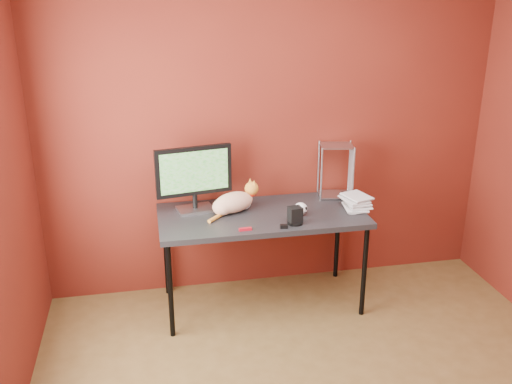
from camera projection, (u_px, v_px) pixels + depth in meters
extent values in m
cube|color=#591810|center=(271.00, 126.00, 4.34)|extent=(3.50, 0.02, 2.60)
cube|color=black|center=(262.00, 216.00, 4.16)|extent=(1.50, 0.70, 0.04)
cylinder|color=black|center=(170.00, 291.00, 3.89)|extent=(0.04, 0.04, 0.71)
cylinder|color=black|center=(364.00, 272.00, 4.14)|extent=(0.04, 0.04, 0.71)
cylinder|color=black|center=(166.00, 252.00, 4.44)|extent=(0.04, 0.04, 0.71)
cylinder|color=black|center=(337.00, 238.00, 4.70)|extent=(0.04, 0.04, 0.71)
cube|color=#A0A1A5|center=(195.00, 209.00, 4.21)|extent=(0.29, 0.22, 0.02)
cylinder|color=black|center=(195.00, 201.00, 4.18)|extent=(0.04, 0.04, 0.11)
cube|color=black|center=(194.00, 171.00, 4.10)|extent=(0.56, 0.13, 0.36)
cube|color=#134412|center=(194.00, 171.00, 4.10)|extent=(0.49, 0.09, 0.30)
ellipsoid|color=#CF662B|center=(234.00, 202.00, 4.15)|extent=(0.36, 0.28, 0.15)
ellipsoid|color=#CF662B|center=(223.00, 207.00, 4.11)|extent=(0.19, 0.19, 0.12)
sphere|color=white|center=(244.00, 203.00, 4.21)|extent=(0.10, 0.10, 0.10)
sphere|color=orange|center=(252.00, 189.00, 4.21)|extent=(0.10, 0.10, 0.10)
cone|color=orange|center=(254.00, 183.00, 4.18)|extent=(0.03, 0.03, 0.04)
cone|color=orange|center=(250.00, 181.00, 4.22)|extent=(0.03, 0.03, 0.04)
cylinder|color=red|center=(250.00, 194.00, 4.22)|extent=(0.08, 0.08, 0.01)
cylinder|color=orange|center=(216.00, 218.00, 4.04)|extent=(0.13, 0.14, 0.03)
ellipsoid|color=white|center=(301.00, 209.00, 4.11)|extent=(0.10, 0.10, 0.09)
ellipsoid|color=black|center=(300.00, 210.00, 4.06)|extent=(0.02, 0.01, 0.03)
ellipsoid|color=black|center=(305.00, 209.00, 4.07)|extent=(0.02, 0.01, 0.03)
cube|color=black|center=(302.00, 213.00, 4.07)|extent=(0.05, 0.02, 0.00)
cylinder|color=black|center=(295.00, 223.00, 3.97)|extent=(0.11, 0.11, 0.02)
cube|color=black|center=(295.00, 214.00, 3.95)|extent=(0.10, 0.09, 0.11)
imported|color=beige|center=(346.00, 195.00, 4.20)|extent=(0.19, 0.23, 0.22)
imported|color=beige|center=(348.00, 167.00, 4.13)|extent=(0.16, 0.22, 0.22)
imported|color=beige|center=(350.00, 138.00, 4.05)|extent=(0.18, 0.23, 0.22)
imported|color=beige|center=(351.00, 108.00, 3.98)|extent=(0.20, 0.24, 0.22)
imported|color=beige|center=(353.00, 77.00, 3.90)|extent=(0.22, 0.25, 0.22)
cylinder|color=#A0A1A5|center=(324.00, 175.00, 4.31)|extent=(0.01, 0.01, 0.42)
cylinder|color=#A0A1A5|center=(355.00, 173.00, 4.35)|extent=(0.01, 0.01, 0.42)
cylinder|color=#A0A1A5|center=(317.00, 167.00, 4.49)|extent=(0.01, 0.01, 0.42)
cylinder|color=#A0A1A5|center=(346.00, 166.00, 4.54)|extent=(0.01, 0.01, 0.42)
cube|color=#A0A1A5|center=(334.00, 194.00, 4.49)|extent=(0.28, 0.24, 0.01)
cube|color=#A0A1A5|center=(337.00, 146.00, 4.35)|extent=(0.28, 0.24, 0.01)
cube|color=#9F0C19|center=(245.00, 229.00, 3.87)|extent=(0.09, 0.03, 0.02)
cube|color=black|center=(284.00, 226.00, 3.90)|extent=(0.06, 0.04, 0.02)
cylinder|color=#A0A1A5|center=(243.00, 230.00, 3.88)|extent=(0.04, 0.04, 0.00)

